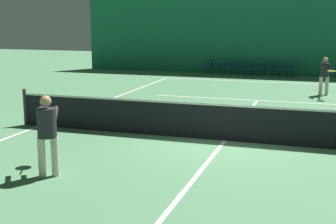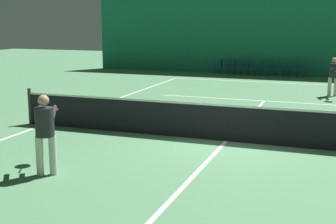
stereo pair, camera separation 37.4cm
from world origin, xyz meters
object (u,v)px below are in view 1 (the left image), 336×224
object	(u,v)px
courtside_chair_0	(209,65)
courtside_chair_3	(249,67)
courtside_chair_2	(236,66)
courtside_chair_6	(292,68)
courtside_chair_5	(277,67)
player_far	(325,73)
player_near	(47,129)
tennis_net	(225,121)
courtside_chair_1	(222,66)
courtside_chair_4	(263,67)

from	to	relation	value
courtside_chair_0	courtside_chair_3	xyz separation A→B (m)	(2.28, 0.00, 0.00)
courtside_chair_2	courtside_chair_6	world-z (taller)	same
courtside_chair_0	courtside_chair_5	xyz separation A→B (m)	(3.80, 0.00, 0.00)
courtside_chair_2	courtside_chair_3	bearing A→B (deg)	90.00
courtside_chair_3	courtside_chair_6	xyz separation A→B (m)	(2.28, 0.00, 0.00)
courtside_chair_5	courtside_chair_6	size ratio (longest dim) A/B	1.00
courtside_chair_2	courtside_chair_6	distance (m)	3.04
player_far	courtside_chair_0	size ratio (longest dim) A/B	1.86
player_far	player_near	bearing A→B (deg)	-38.05
tennis_net	courtside_chair_1	distance (m)	14.89
player_near	courtside_chair_2	xyz separation A→B (m)	(0.52, 18.35, -0.46)
courtside_chair_1	courtside_chair_6	world-z (taller)	same
player_far	courtside_chair_4	xyz separation A→B (m)	(-3.18, 6.11, -0.42)
player_far	courtside_chair_6	bearing A→B (deg)	-179.77
courtside_chair_6	tennis_net	bearing A→B (deg)	-2.99
courtside_chair_2	player_far	bearing A→B (deg)	37.57
tennis_net	courtside_chair_2	world-z (taller)	tennis_net
courtside_chair_1	courtside_chair_3	bearing A→B (deg)	90.00
courtside_chair_3	player_near	bearing A→B (deg)	-4.00
courtside_chair_4	courtside_chair_5	distance (m)	0.76
courtside_chair_1	courtside_chair_6	size ratio (longest dim) A/B	1.00
player_near	courtside_chair_0	world-z (taller)	player_near
player_far	courtside_chair_1	world-z (taller)	player_far
player_near	courtside_chair_0	distance (m)	18.38
courtside_chair_3	courtside_chair_6	world-z (taller)	same
player_near	courtside_chair_5	bearing A→B (deg)	-35.92
courtside_chair_3	courtside_chair_6	bearing A→B (deg)	90.00
player_near	courtside_chair_1	world-z (taller)	player_near
tennis_net	courtside_chair_1	bearing A→B (deg)	101.78
player_far	courtside_chair_4	world-z (taller)	player_far
courtside_chair_0	courtside_chair_5	world-z (taller)	same
tennis_net	courtside_chair_6	distance (m)	14.60
courtside_chair_3	courtside_chair_4	bearing A→B (deg)	90.00
player_far	tennis_net	bearing A→B (deg)	-30.88
courtside_chair_5	courtside_chair_2	bearing A→B (deg)	-90.00
player_near	courtside_chair_1	distance (m)	18.35
courtside_chair_1	courtside_chair_2	bearing A→B (deg)	90.00
player_near	courtside_chair_0	size ratio (longest dim) A/B	1.93
courtside_chair_3	courtside_chair_5	size ratio (longest dim) A/B	1.00
courtside_chair_3	courtside_chair_5	bearing A→B (deg)	90.00
player_near	courtside_chair_1	size ratio (longest dim) A/B	1.93
courtside_chair_3	courtside_chair_4	distance (m)	0.76
courtside_chair_5	courtside_chair_6	world-z (taller)	same
player_near	courtside_chair_2	world-z (taller)	player_near
tennis_net	courtside_chair_6	xyz separation A→B (m)	(0.76, 14.58, -0.03)
tennis_net	player_near	world-z (taller)	player_near
tennis_net	courtside_chair_5	size ratio (longest dim) A/B	14.29
tennis_net	player_far	bearing A→B (deg)	74.07
player_near	player_far	bearing A→B (deg)	-50.33
player_far	courtside_chair_2	xyz separation A→B (m)	(-4.70, 6.11, -0.42)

